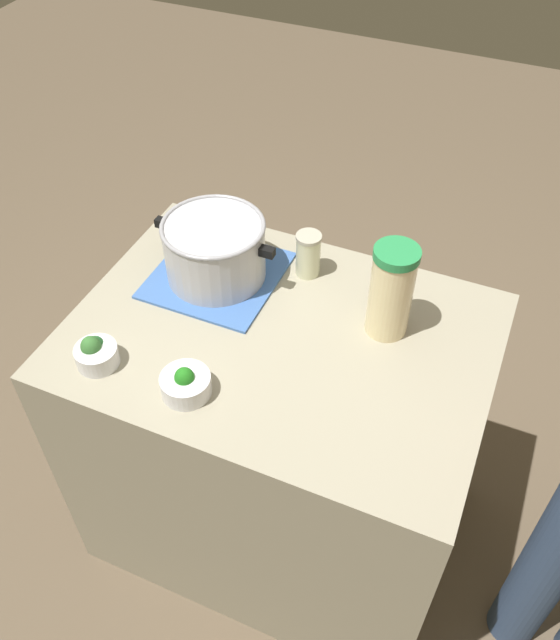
% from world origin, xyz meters
% --- Properties ---
extents(ground_plane, '(8.00, 8.00, 0.00)m').
position_xyz_m(ground_plane, '(0.00, 0.00, 0.00)').
color(ground_plane, brown).
extents(counter_slab, '(1.06, 0.77, 0.91)m').
position_xyz_m(counter_slab, '(0.00, 0.00, 0.46)').
color(counter_slab, gray).
rests_on(counter_slab, ground_plane).
extents(dish_cloth, '(0.33, 0.34, 0.01)m').
position_xyz_m(dish_cloth, '(-0.25, 0.13, 0.92)').
color(dish_cloth, '#416AB1').
rests_on(dish_cloth, counter_slab).
extents(cooking_pot, '(0.34, 0.28, 0.17)m').
position_xyz_m(cooking_pot, '(-0.25, 0.13, 1.01)').
color(cooking_pot, '#B7B7BC').
rests_on(cooking_pot, dish_cloth).
extents(lemonade_pitcher, '(0.11, 0.11, 0.25)m').
position_xyz_m(lemonade_pitcher, '(0.24, 0.13, 1.04)').
color(lemonade_pitcher, beige).
rests_on(lemonade_pitcher, counter_slab).
extents(mason_jar, '(0.07, 0.07, 0.13)m').
position_xyz_m(mason_jar, '(-0.02, 0.25, 0.98)').
color(mason_jar, beige).
rests_on(mason_jar, counter_slab).
extents(broccoli_bowl_front, '(0.12, 0.12, 0.08)m').
position_xyz_m(broccoli_bowl_front, '(-0.13, -0.26, 0.94)').
color(broccoli_bowl_front, silver).
rests_on(broccoli_bowl_front, counter_slab).
extents(broccoli_bowl_center, '(0.10, 0.10, 0.08)m').
position_xyz_m(broccoli_bowl_center, '(-0.37, -0.26, 0.95)').
color(broccoli_bowl_center, silver).
rests_on(broccoli_bowl_center, counter_slab).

